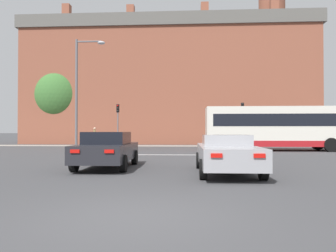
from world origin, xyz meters
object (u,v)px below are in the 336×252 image
object	(u,v)px
street_lamp_junction	(81,84)
car_saloon_left	(107,149)
car_roadster_right	(227,154)
traffic_light_far_left	(118,118)
pedestrian_waiting	(95,135)
bus_crossing_lead	(278,127)
traffic_light_far_right	(243,117)

from	to	relation	value
street_lamp_junction	car_saloon_left	bearing A→B (deg)	-65.08
car_roadster_right	traffic_light_far_left	world-z (taller)	traffic_light_far_left
pedestrian_waiting	street_lamp_junction	bearing A→B (deg)	2.94
car_saloon_left	car_roadster_right	bearing A→B (deg)	-18.01
car_roadster_right	street_lamp_junction	bearing A→B (deg)	130.83
car_saloon_left	street_lamp_junction	size ratio (longest dim) A/B	0.60
car_roadster_right	street_lamp_junction	xyz separation A→B (m)	(-8.45, 9.66, 3.90)
bus_crossing_lead	street_lamp_junction	size ratio (longest dim) A/B	1.43
car_saloon_left	pedestrian_waiting	size ratio (longest dim) A/B	2.44
bus_crossing_lead	traffic_light_far_right	xyz separation A→B (m)	(-1.57, 6.57, 1.06)
pedestrian_waiting	traffic_light_far_right	bearing A→B (deg)	79.56
car_saloon_left	car_roadster_right	xyz separation A→B (m)	(4.62, -1.42, -0.05)
car_saloon_left	car_roadster_right	distance (m)	4.83
car_saloon_left	traffic_light_far_right	bearing A→B (deg)	64.63
street_lamp_junction	pedestrian_waiting	distance (m)	11.66
car_saloon_left	bus_crossing_lead	xyz separation A→B (m)	(10.07, 12.09, 1.02)
bus_crossing_lead	traffic_light_far_left	world-z (taller)	traffic_light_far_left
traffic_light_far_right	pedestrian_waiting	bearing A→B (deg)	178.16
bus_crossing_lead	pedestrian_waiting	world-z (taller)	bus_crossing_lead
bus_crossing_lead	street_lamp_junction	distance (m)	14.70
traffic_light_far_right	pedestrian_waiting	size ratio (longest dim) A/B	2.27
car_roadster_right	bus_crossing_lead	size ratio (longest dim) A/B	0.46
car_saloon_left	traffic_light_far_left	xyz separation A→B (m)	(-3.57, 18.47, 2.01)
street_lamp_junction	pedestrian_waiting	xyz separation A→B (m)	(-2.23, 10.90, -3.49)
car_saloon_left	pedestrian_waiting	bearing A→B (deg)	106.66
car_saloon_left	traffic_light_far_left	bearing A→B (deg)	100.05
car_roadster_right	pedestrian_waiting	xyz separation A→B (m)	(-10.67, 20.56, 0.41)
street_lamp_junction	traffic_light_far_left	bearing A→B (deg)	88.58
car_roadster_right	bus_crossing_lead	xyz separation A→B (m)	(5.45, 13.52, 1.07)
car_saloon_left	pedestrian_waiting	xyz separation A→B (m)	(-6.05, 19.13, 0.35)
traffic_light_far_left	pedestrian_waiting	xyz separation A→B (m)	(-2.48, 0.66, -1.66)
traffic_light_far_right	pedestrian_waiting	xyz separation A→B (m)	(-14.55, 0.47, -1.72)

